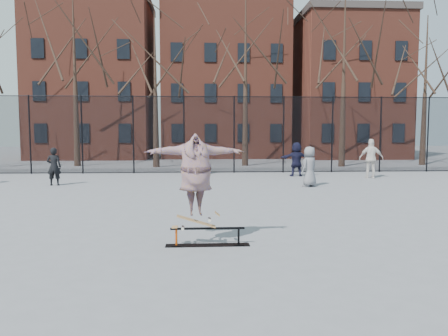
{
  "coord_description": "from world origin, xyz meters",
  "views": [
    {
      "loc": [
        -0.63,
        -9.71,
        2.26
      ],
      "look_at": [
        0.01,
        1.5,
        1.27
      ],
      "focal_mm": 35.0,
      "sensor_mm": 36.0,
      "label": 1
    }
  ],
  "objects": [
    {
      "name": "ground",
      "position": [
        0.0,
        0.0,
        0.0
      ],
      "size": [
        100.0,
        100.0,
        0.0
      ],
      "primitive_type": "plane",
      "color": "slate"
    },
    {
      "name": "skate_rail",
      "position": [
        -0.47,
        -1.34,
        0.14
      ],
      "size": [
        1.64,
        0.25,
        0.36
      ],
      "color": "black",
      "rests_on": "ground"
    },
    {
      "name": "bystander_white",
      "position": [
        7.39,
        10.14,
        0.92
      ],
      "size": [
        1.15,
        0.71,
        1.83
      ],
      "primitive_type": "imported",
      "rotation": [
        0.0,
        0.0,
        2.88
      ],
      "color": "silver",
      "rests_on": "ground"
    },
    {
      "name": "skater",
      "position": [
        -0.69,
        -1.34,
        1.25
      ],
      "size": [
        2.0,
        0.78,
        1.58
      ],
      "primitive_type": "imported",
      "rotation": [
        0.0,
        0.0,
        0.13
      ],
      "color": "#653B93",
      "rests_on": "skateboard"
    },
    {
      "name": "bystander_navy",
      "position": [
        4.09,
        11.17,
        0.83
      ],
      "size": [
        1.58,
        0.65,
        1.66
      ],
      "primitive_type": "imported",
      "rotation": [
        0.0,
        0.0,
        3.04
      ],
      "color": "#181830",
      "rests_on": "ground"
    },
    {
      "name": "tree_row",
      "position": [
        -0.25,
        17.15,
        7.36
      ],
      "size": [
        33.66,
        7.46,
        10.67
      ],
      "color": "black",
      "rests_on": "ground"
    },
    {
      "name": "fence",
      "position": [
        -0.01,
        13.0,
        2.05
      ],
      "size": [
        34.03,
        0.07,
        4.0
      ],
      "color": "black",
      "rests_on": "ground"
    },
    {
      "name": "bystander_red",
      "position": [
        -0.9,
        12.0,
        0.9
      ],
      "size": [
        1.1,
        1.02,
        1.81
      ],
      "primitive_type": "imported",
      "rotation": [
        0.0,
        0.0,
        3.64
      ],
      "color": "#A30E2D",
      "rests_on": "ground"
    },
    {
      "name": "skateboard",
      "position": [
        -0.69,
        -1.34,
        0.41
      ],
      "size": [
        0.84,
        0.2,
        0.1
      ],
      "primitive_type": null,
      "color": "#9F703F",
      "rests_on": "skate_rail"
    },
    {
      "name": "bystander_extra",
      "position": [
        3.74,
        7.29,
        0.8
      ],
      "size": [
        0.92,
        0.88,
        1.59
      ],
      "primitive_type": "imported",
      "rotation": [
        0.0,
        0.0,
        3.82
      ],
      "color": "slate",
      "rests_on": "ground"
    },
    {
      "name": "bystander_black",
      "position": [
        -6.5,
        8.24,
        0.77
      ],
      "size": [
        0.58,
        0.4,
        1.54
      ],
      "primitive_type": "imported",
      "rotation": [
        0.0,
        0.0,
        3.2
      ],
      "color": "black",
      "rests_on": "ground"
    },
    {
      "name": "rowhouses",
      "position": [
        0.72,
        26.0,
        6.06
      ],
      "size": [
        29.0,
        7.0,
        13.0
      ],
      "color": "brown",
      "rests_on": "ground"
    }
  ]
}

